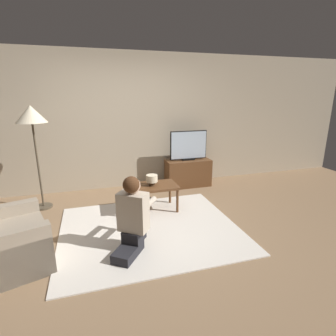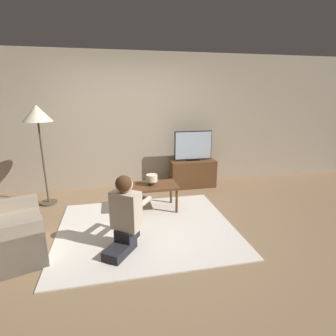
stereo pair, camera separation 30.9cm
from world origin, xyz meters
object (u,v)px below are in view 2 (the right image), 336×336
object	(u,v)px
coffee_table	(152,188)
table_lamp	(152,179)
tv	(193,146)
person_kneeling	(125,213)
floor_lamp	(38,118)

from	to	relation	value
coffee_table	table_lamp	size ratio (longest dim) A/B	4.41
tv	table_lamp	bearing A→B (deg)	-135.32
table_lamp	coffee_table	bearing A→B (deg)	-59.30
tv	person_kneeling	xyz separation A→B (m)	(-1.45, -1.99, -0.37)
coffee_table	table_lamp	bearing A→B (deg)	120.70
floor_lamp	table_lamp	distance (m)	2.04
tv	table_lamp	world-z (taller)	tv
coffee_table	floor_lamp	size ratio (longest dim) A/B	0.48
coffee_table	floor_lamp	world-z (taller)	floor_lamp
tv	coffee_table	world-z (taller)	tv
tv	floor_lamp	bearing A→B (deg)	-173.04
floor_lamp	tv	bearing A→B (deg)	6.96
person_kneeling	tv	bearing A→B (deg)	-89.95
tv	coffee_table	xyz separation A→B (m)	(-0.97, -0.97, -0.46)
table_lamp	person_kneeling	bearing A→B (deg)	-114.64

